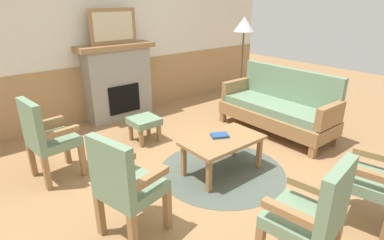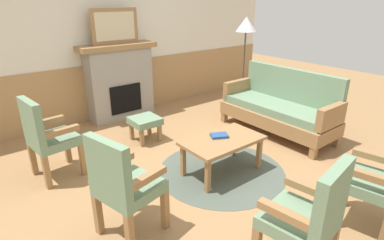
% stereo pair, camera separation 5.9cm
% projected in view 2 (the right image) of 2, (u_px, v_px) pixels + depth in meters
% --- Properties ---
extents(ground_plane, '(14.00, 14.00, 0.00)m').
position_uv_depth(ground_plane, '(209.00, 169.00, 3.87)').
color(ground_plane, '#997047').
extents(wall_back, '(7.20, 0.14, 2.70)m').
position_uv_depth(wall_back, '(110.00, 40.00, 5.28)').
color(wall_back, silver).
rests_on(wall_back, ground_plane).
extents(fireplace, '(1.30, 0.44, 1.28)m').
position_uv_depth(fireplace, '(120.00, 81.00, 5.34)').
color(fireplace, gray).
rests_on(fireplace, ground_plane).
extents(framed_picture, '(0.80, 0.04, 0.56)m').
position_uv_depth(framed_picture, '(115.00, 26.00, 5.01)').
color(framed_picture, olive).
rests_on(framed_picture, fireplace).
extents(couch, '(0.70, 1.80, 0.98)m').
position_uv_depth(couch, '(280.00, 108.00, 4.80)').
color(couch, olive).
rests_on(couch, ground_plane).
extents(coffee_table, '(0.96, 0.56, 0.44)m').
position_uv_depth(coffee_table, '(223.00, 143.00, 3.68)').
color(coffee_table, olive).
rests_on(coffee_table, ground_plane).
extents(round_rug, '(1.54, 1.54, 0.01)m').
position_uv_depth(round_rug, '(221.00, 171.00, 3.82)').
color(round_rug, '#4C564C').
rests_on(round_rug, ground_plane).
extents(book_on_table, '(0.24, 0.22, 0.03)m').
position_uv_depth(book_on_table, '(219.00, 136.00, 3.71)').
color(book_on_table, navy).
rests_on(book_on_table, coffee_table).
extents(footstool, '(0.40, 0.40, 0.36)m').
position_uv_depth(footstool, '(145.00, 122.00, 4.56)').
color(footstool, olive).
rests_on(footstool, ground_plane).
extents(armchair_near_fireplace, '(0.53, 0.53, 0.98)m').
position_uv_depth(armchair_near_fireplace, '(47.00, 135.00, 3.52)').
color(armchair_near_fireplace, olive).
rests_on(armchair_near_fireplace, ground_plane).
extents(armchair_by_window_left, '(0.58, 0.58, 0.98)m').
position_uv_depth(armchair_by_window_left, '(123.00, 183.00, 2.62)').
color(armchair_by_window_left, olive).
rests_on(armchair_by_window_left, ground_plane).
extents(armchair_front_left, '(0.57, 0.57, 0.98)m').
position_uv_depth(armchair_front_left, '(381.00, 177.00, 2.70)').
color(armchair_front_left, olive).
rests_on(armchair_front_left, ground_plane).
extents(armchair_front_center, '(0.55, 0.55, 0.98)m').
position_uv_depth(armchair_front_center, '(309.00, 216.00, 2.22)').
color(armchair_front_center, olive).
rests_on(armchair_front_center, ground_plane).
extents(floor_lamp_by_couch, '(0.36, 0.36, 1.68)m').
position_uv_depth(floor_lamp_by_couch, '(246.00, 30.00, 5.47)').
color(floor_lamp_by_couch, '#332D28').
rests_on(floor_lamp_by_couch, ground_plane).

